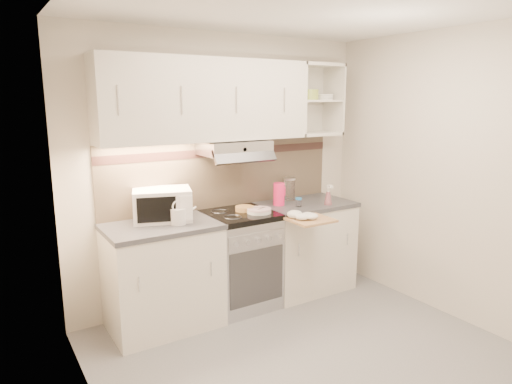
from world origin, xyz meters
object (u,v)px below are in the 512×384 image
(watering_can, at_px, (179,215))
(cutting_board, at_px, (311,220))
(spray_bottle, at_px, (328,196))
(electric_range, at_px, (240,259))
(microwave, at_px, (162,205))
(plate_stack, at_px, (259,211))
(pink_pitcher, at_px, (279,194))
(glass_jar, at_px, (289,189))

(watering_can, distance_m, cutting_board, 1.14)
(spray_bottle, bearing_deg, cutting_board, -148.94)
(electric_range, distance_m, cutting_board, 0.77)
(microwave, distance_m, watering_can, 0.21)
(plate_stack, bearing_deg, electric_range, 140.83)
(plate_stack, height_order, pink_pitcher, pink_pitcher)
(electric_range, distance_m, glass_jar, 0.90)
(spray_bottle, bearing_deg, glass_jar, 118.08)
(watering_can, height_order, glass_jar, glass_jar)
(pink_pitcher, bearing_deg, electric_range, -162.38)
(pink_pitcher, bearing_deg, microwave, -171.44)
(cutting_board, bearing_deg, electric_range, 135.14)
(watering_can, distance_m, spray_bottle, 1.51)
(cutting_board, bearing_deg, pink_pitcher, 88.98)
(electric_range, bearing_deg, watering_can, -172.75)
(glass_jar, relative_size, cutting_board, 0.64)
(electric_range, bearing_deg, spray_bottle, -12.41)
(watering_can, height_order, spray_bottle, spray_bottle)
(electric_range, height_order, watering_can, watering_can)
(plate_stack, distance_m, spray_bottle, 0.75)
(microwave, relative_size, glass_jar, 2.43)
(electric_range, xyz_separation_m, pink_pitcher, (0.47, 0.05, 0.56))
(pink_pitcher, bearing_deg, plate_stack, -142.42)
(glass_jar, relative_size, spray_bottle, 1.11)
(watering_can, bearing_deg, microwave, 101.07)
(plate_stack, relative_size, glass_jar, 0.95)
(electric_range, relative_size, spray_bottle, 4.34)
(pink_pitcher, relative_size, glass_jar, 0.94)
(electric_range, relative_size, glass_jar, 3.90)
(pink_pitcher, bearing_deg, spray_bottle, -17.96)
(watering_can, bearing_deg, plate_stack, -10.29)
(spray_bottle, bearing_deg, plate_stack, 172.91)
(electric_range, height_order, pink_pitcher, pink_pitcher)
(microwave, bearing_deg, plate_stack, 2.87)
(plate_stack, relative_size, cutting_board, 0.61)
(cutting_board, bearing_deg, plate_stack, 132.67)
(watering_can, bearing_deg, spray_bottle, -12.17)
(microwave, height_order, plate_stack, microwave)
(spray_bottle, bearing_deg, watering_can, 174.82)
(plate_stack, relative_size, spray_bottle, 1.06)
(glass_jar, bearing_deg, pink_pitcher, -149.47)
(electric_range, height_order, cutting_board, electric_range)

